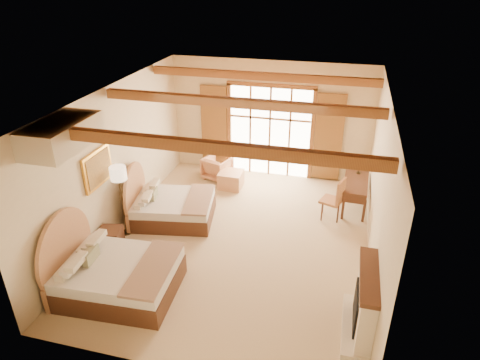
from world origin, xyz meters
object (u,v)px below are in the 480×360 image
(nightstand, at_px, (111,240))
(desk, at_px, (354,194))
(bed_far, at_px, (167,205))
(armchair, at_px, (217,168))
(bed_near, at_px, (110,272))

(nightstand, bearing_deg, desk, 21.33)
(bed_far, height_order, nightstand, bed_far)
(bed_far, relative_size, nightstand, 3.91)
(bed_far, bearing_deg, armchair, 67.92)
(desk, bearing_deg, armchair, 171.45)
(bed_far, distance_m, nightstand, 1.62)
(bed_near, xyz_separation_m, desk, (4.24, 4.20, -0.03))
(bed_far, relative_size, desk, 1.53)
(bed_near, relative_size, nightstand, 4.06)
(armchair, height_order, desk, desk)
(nightstand, distance_m, desk, 5.77)
(bed_near, distance_m, armchair, 4.95)
(nightstand, bearing_deg, bed_far, 55.77)
(bed_far, distance_m, desk, 4.53)
(bed_far, bearing_deg, bed_near, -100.26)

